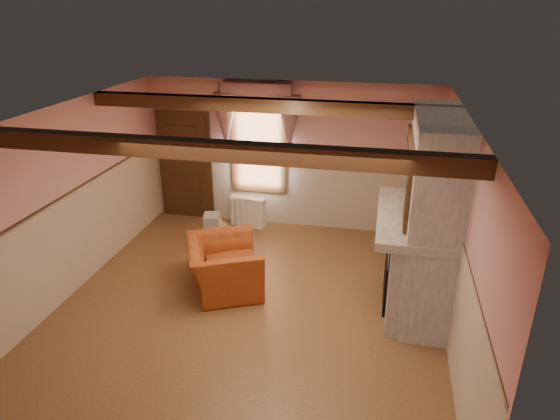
% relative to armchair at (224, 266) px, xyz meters
% --- Properties ---
extents(floor, '(5.50, 6.00, 0.01)m').
position_rel_armchair_xyz_m(floor, '(0.50, -0.39, -0.39)').
color(floor, brown).
rests_on(floor, ground).
extents(ceiling, '(5.50, 6.00, 0.01)m').
position_rel_armchair_xyz_m(ceiling, '(0.50, -0.39, 2.41)').
color(ceiling, silver).
rests_on(ceiling, wall_back).
extents(wall_back, '(5.50, 0.02, 2.80)m').
position_rel_armchair_xyz_m(wall_back, '(0.50, 2.61, 1.01)').
color(wall_back, '#D29194').
rests_on(wall_back, floor).
extents(wall_front, '(5.50, 0.02, 2.80)m').
position_rel_armchair_xyz_m(wall_front, '(0.50, -3.39, 1.01)').
color(wall_front, '#D29194').
rests_on(wall_front, floor).
extents(wall_left, '(0.02, 6.00, 2.80)m').
position_rel_armchair_xyz_m(wall_left, '(-2.25, -0.39, 1.01)').
color(wall_left, '#D29194').
rests_on(wall_left, floor).
extents(wall_right, '(0.02, 6.00, 2.80)m').
position_rel_armchair_xyz_m(wall_right, '(3.25, -0.39, 1.01)').
color(wall_right, '#D29194').
rests_on(wall_right, floor).
extents(wainscot, '(5.50, 6.00, 1.50)m').
position_rel_armchair_xyz_m(wainscot, '(0.50, -0.39, 0.36)').
color(wainscot, '#C2B29C').
rests_on(wainscot, floor).
extents(chair_rail, '(5.50, 6.00, 0.08)m').
position_rel_armchair_xyz_m(chair_rail, '(0.50, -0.39, 1.11)').
color(chair_rail, black).
rests_on(chair_rail, wainscot).
extents(firebox, '(0.20, 0.95, 0.90)m').
position_rel_armchair_xyz_m(firebox, '(2.50, 0.21, 0.06)').
color(firebox, black).
rests_on(firebox, floor).
extents(armchair, '(1.46, 1.53, 0.78)m').
position_rel_armchair_xyz_m(armchair, '(0.00, 0.00, 0.00)').
color(armchair, '#994219').
rests_on(armchair, floor).
extents(side_table, '(0.54, 0.54, 0.55)m').
position_rel_armchair_xyz_m(side_table, '(-0.54, 1.04, -0.12)').
color(side_table, brown).
rests_on(side_table, floor).
extents(book_stack, '(0.33, 0.37, 0.20)m').
position_rel_armchair_xyz_m(book_stack, '(-0.55, 1.05, 0.26)').
color(book_stack, '#B7AD8C').
rests_on(book_stack, side_table).
extents(radiator, '(0.72, 0.30, 0.60)m').
position_rel_armchair_xyz_m(radiator, '(-0.27, 2.31, -0.09)').
color(radiator, white).
rests_on(radiator, floor).
extents(bowl, '(0.33, 0.33, 0.08)m').
position_rel_armchair_xyz_m(bowl, '(2.74, 0.16, 1.07)').
color(bowl, brown).
rests_on(bowl, mantel).
extents(mantel_clock, '(0.14, 0.24, 0.20)m').
position_rel_armchair_xyz_m(mantel_clock, '(2.74, 0.71, 1.13)').
color(mantel_clock, black).
rests_on(mantel_clock, mantel).
extents(oil_lamp, '(0.11, 0.11, 0.28)m').
position_rel_armchair_xyz_m(oil_lamp, '(2.74, 0.61, 1.17)').
color(oil_lamp, gold).
rests_on(oil_lamp, mantel).
extents(candle_red, '(0.06, 0.06, 0.16)m').
position_rel_armchair_xyz_m(candle_red, '(2.74, -0.59, 1.11)').
color(candle_red, '#AD2015').
rests_on(candle_red, mantel).
extents(jar_yellow, '(0.06, 0.06, 0.12)m').
position_rel_armchair_xyz_m(jar_yellow, '(2.74, -0.14, 1.09)').
color(jar_yellow, yellow).
rests_on(jar_yellow, mantel).
extents(fireplace, '(0.85, 2.00, 2.80)m').
position_rel_armchair_xyz_m(fireplace, '(2.92, 0.21, 1.01)').
color(fireplace, gray).
rests_on(fireplace, floor).
extents(mantel, '(1.05, 2.05, 0.12)m').
position_rel_armchair_xyz_m(mantel, '(2.74, 0.21, 0.97)').
color(mantel, gray).
rests_on(mantel, fireplace).
extents(overmantel_mirror, '(0.06, 1.44, 1.04)m').
position_rel_armchair_xyz_m(overmantel_mirror, '(2.56, 0.21, 1.58)').
color(overmantel_mirror, silver).
rests_on(overmantel_mirror, fireplace).
extents(door, '(1.10, 0.10, 2.10)m').
position_rel_armchair_xyz_m(door, '(-1.60, 2.55, 0.66)').
color(door, black).
rests_on(door, floor).
extents(window, '(1.06, 0.08, 2.02)m').
position_rel_armchair_xyz_m(window, '(-0.10, 2.58, 1.26)').
color(window, white).
rests_on(window, wall_back).
extents(window_drapes, '(1.30, 0.14, 1.40)m').
position_rel_armchair_xyz_m(window_drapes, '(-0.10, 2.49, 1.86)').
color(window_drapes, gray).
rests_on(window_drapes, wall_back).
extents(ceiling_beam_front, '(5.50, 0.18, 0.20)m').
position_rel_armchair_xyz_m(ceiling_beam_front, '(0.50, -1.59, 2.31)').
color(ceiling_beam_front, black).
rests_on(ceiling_beam_front, ceiling).
extents(ceiling_beam_back, '(5.50, 0.18, 0.20)m').
position_rel_armchair_xyz_m(ceiling_beam_back, '(0.50, 0.81, 2.31)').
color(ceiling_beam_back, black).
rests_on(ceiling_beam_back, ceiling).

